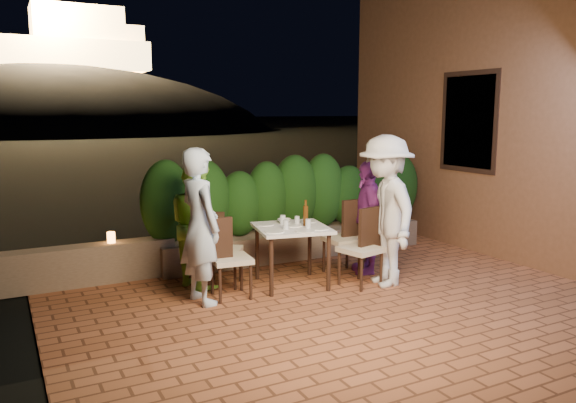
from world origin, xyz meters
TOP-DOWN VIEW (x-y plane):
  - ground at (0.00, 0.00)m, footprint 400.00×400.00m
  - terrace_floor at (0.00, 0.50)m, footprint 7.00×6.00m
  - building_wall at (3.60, 2.00)m, footprint 1.60×5.00m
  - window_pane at (2.82, 1.50)m, footprint 0.08×1.00m
  - window_frame at (2.81, 1.50)m, footprint 0.06×1.15m
  - planter at (0.20, 2.30)m, footprint 4.20×0.55m
  - hedge at (0.20, 2.30)m, footprint 4.00×0.70m
  - parapet at (-2.80, 2.30)m, footprint 2.20×0.30m
  - hill at (2.00, 60.00)m, footprint 52.00×40.00m
  - fortress at (2.00, 60.00)m, footprint 26.00×8.00m
  - dining_table at (-0.52, 1.07)m, footprint 1.02×1.02m
  - plate_nw at (-0.86, 0.88)m, footprint 0.23×0.23m
  - plate_sw at (-0.77, 1.31)m, footprint 0.22×0.22m
  - plate_ne at (-0.30, 0.78)m, footprint 0.22×0.22m
  - plate_se at (-0.19, 1.24)m, footprint 0.20×0.20m
  - plate_centre at (-0.49, 1.09)m, footprint 0.23×0.23m
  - plate_front at (-0.52, 0.74)m, footprint 0.23×0.23m
  - glass_nw at (-0.66, 0.97)m, footprint 0.07×0.07m
  - glass_sw at (-0.56, 1.25)m, footprint 0.07×0.07m
  - glass_ne at (-0.39, 0.90)m, footprint 0.06×0.06m
  - glass_se at (-0.40, 1.17)m, footprint 0.06×0.06m
  - beer_bottle at (-0.34, 1.05)m, footprint 0.06×0.06m
  - bowl at (-0.49, 1.35)m, footprint 0.24×0.24m
  - chair_left_front at (-1.37, 0.99)m, footprint 0.49×0.49m
  - chair_left_back at (-1.28, 1.46)m, footprint 0.60×0.60m
  - chair_right_front at (0.23, 0.66)m, footprint 0.54×0.54m
  - chair_right_back at (0.32, 1.19)m, footprint 0.47×0.47m
  - diner_blue at (-1.74, 0.98)m, footprint 0.53×0.71m
  - diner_green at (-1.58, 1.60)m, footprint 0.73×0.86m
  - diner_white at (0.52, 0.57)m, footprint 0.92×1.33m
  - diner_purple at (0.65, 1.11)m, footprint 0.69×0.96m
  - parapet_lamp at (-2.48, 2.30)m, footprint 0.10×0.10m

SIDE VIEW (x-z plane):
  - hill at x=2.00m, z-range -15.00..7.00m
  - terrace_floor at x=0.00m, z-range -0.15..0.00m
  - ground at x=0.00m, z-range -0.02..-0.02m
  - planter at x=0.20m, z-range 0.00..0.40m
  - parapet at x=-2.80m, z-range 0.00..0.50m
  - dining_table at x=-0.52m, z-range 0.00..0.75m
  - chair_left_back at x=-1.28m, z-range 0.00..0.93m
  - chair_left_front at x=-1.37m, z-range 0.00..0.96m
  - chair_right_front at x=0.23m, z-range 0.00..0.97m
  - chair_right_back at x=0.32m, z-range 0.00..1.00m
  - parapet_lamp at x=-2.48m, z-range 0.50..0.64m
  - plate_se at x=-0.19m, z-range 0.75..0.76m
  - plate_ne at x=-0.30m, z-range 0.75..0.76m
  - plate_sw at x=-0.77m, z-range 0.75..0.76m
  - plate_centre at x=-0.49m, z-range 0.75..0.76m
  - plate_front at x=-0.52m, z-range 0.75..0.76m
  - plate_nw at x=-0.86m, z-range 0.75..0.76m
  - diner_purple at x=0.65m, z-range 0.00..1.52m
  - bowl at x=-0.49m, z-range 0.75..0.79m
  - diner_green at x=-1.58m, z-range 0.00..1.56m
  - glass_se at x=-0.40m, z-range 0.75..0.85m
  - glass_ne at x=-0.39m, z-range 0.75..0.86m
  - glass_nw at x=-0.66m, z-range 0.75..0.86m
  - glass_sw at x=-0.56m, z-range 0.75..0.87m
  - diner_blue at x=-1.74m, z-range 0.00..1.77m
  - beer_bottle at x=-0.34m, z-range 0.75..1.07m
  - diner_white at x=0.52m, z-range 0.00..1.88m
  - hedge at x=0.20m, z-range 0.40..1.50m
  - window_pane at x=2.82m, z-range 1.30..2.70m
  - window_frame at x=2.81m, z-range 1.23..2.77m
  - building_wall at x=3.60m, z-range 0.00..5.00m
  - fortress at x=2.00m, z-range 6.50..14.50m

